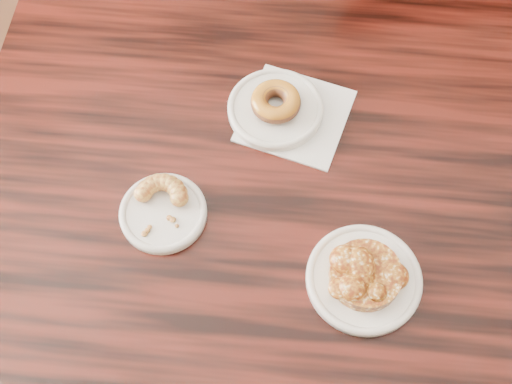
# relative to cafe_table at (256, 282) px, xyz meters

# --- Properties ---
(floor) EXTENTS (5.00, 5.00, 0.00)m
(floor) POSITION_rel_cafe_table_xyz_m (0.28, 0.13, -0.38)
(floor) COLOR black
(floor) RESTS_ON ground
(cafe_table) EXTENTS (1.05, 1.05, 0.75)m
(cafe_table) POSITION_rel_cafe_table_xyz_m (0.00, 0.00, 0.00)
(cafe_table) COLOR black
(cafe_table) RESTS_ON floor
(chair_far) EXTENTS (0.57, 0.57, 0.90)m
(chair_far) POSITION_rel_cafe_table_xyz_m (0.25, 0.75, 0.08)
(chair_far) COLOR black
(chair_far) RESTS_ON floor
(napkin) EXTENTS (0.21, 0.21, 0.00)m
(napkin) POSITION_rel_cafe_table_xyz_m (0.04, 0.18, 0.38)
(napkin) COLOR silver
(napkin) RESTS_ON cafe_table
(plate_donut) EXTENTS (0.17, 0.17, 0.01)m
(plate_donut) POSITION_rel_cafe_table_xyz_m (0.01, 0.19, 0.39)
(plate_donut) COLOR silver
(plate_donut) RESTS_ON napkin
(plate_cruller) EXTENTS (0.14, 0.14, 0.01)m
(plate_cruller) POSITION_rel_cafe_table_xyz_m (-0.14, -0.04, 0.38)
(plate_cruller) COLOR silver
(plate_cruller) RESTS_ON cafe_table
(plate_fritter) EXTENTS (0.18, 0.18, 0.01)m
(plate_fritter) POSITION_rel_cafe_table_xyz_m (0.18, -0.10, 0.38)
(plate_fritter) COLOR silver
(plate_fritter) RESTS_ON cafe_table
(glazed_donut) EXTENTS (0.09, 0.09, 0.03)m
(glazed_donut) POSITION_rel_cafe_table_xyz_m (0.01, 0.19, 0.41)
(glazed_donut) COLOR #8F5814
(glazed_donut) RESTS_ON plate_donut
(apple_fritter) EXTENTS (0.15, 0.15, 0.04)m
(apple_fritter) POSITION_rel_cafe_table_xyz_m (0.18, -0.10, 0.40)
(apple_fritter) COLOR #4C1908
(apple_fritter) RESTS_ON plate_fritter
(cruller_fragment) EXTENTS (0.10, 0.10, 0.03)m
(cruller_fragment) POSITION_rel_cafe_table_xyz_m (-0.14, -0.04, 0.40)
(cruller_fragment) COLOR brown
(cruller_fragment) RESTS_ON plate_cruller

